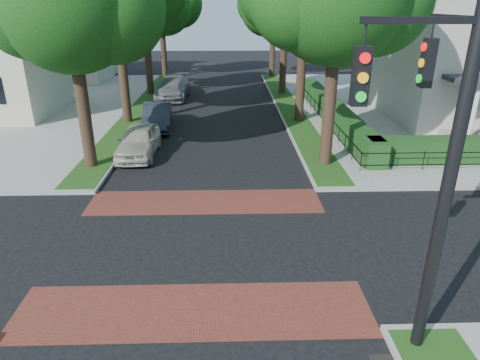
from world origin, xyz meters
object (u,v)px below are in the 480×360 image
parked_car_middle (157,116)px  parked_car_rear (173,88)px  parked_car_front (139,141)px  traffic_signal (439,147)px

parked_car_middle → parked_car_rear: parked_car_rear is taller
parked_car_middle → parked_car_rear: bearing=84.9°
parked_car_front → parked_car_rear: bearing=89.8°
parked_car_middle → parked_car_front: bearing=-97.7°
parked_car_middle → parked_car_rear: size_ratio=0.79×
traffic_signal → parked_car_front: traffic_signal is taller
parked_car_middle → traffic_signal: bearing=-71.1°
parked_car_front → parked_car_middle: bearing=88.1°
parked_car_front → traffic_signal: bearing=-57.1°
parked_car_front → parked_car_rear: 14.07m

